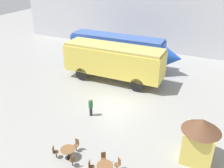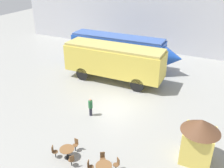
{
  "view_description": "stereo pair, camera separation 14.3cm",
  "coord_description": "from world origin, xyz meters",
  "px_view_note": "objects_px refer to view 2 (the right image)",
  "views": [
    {
      "loc": [
        7.48,
        -16.63,
        11.25
      ],
      "look_at": [
        -0.69,
        1.0,
        1.6
      ],
      "focal_mm": 40.0,
      "sensor_mm": 36.0,
      "label": 1
    },
    {
      "loc": [
        7.61,
        -16.56,
        11.25
      ],
      "look_at": [
        -0.69,
        1.0,
        1.6
      ],
      "focal_mm": 40.0,
      "sensor_mm": 36.0,
      "label": 2
    }
  ],
  "objects_px": {
    "visitor_person": "(90,106)",
    "cafe_table_near": "(67,151)",
    "cafe_table_mid": "(104,167)",
    "ticket_kiosk": "(199,138)",
    "cafe_chair_0": "(72,160)",
    "passenger_coach_vintage": "(114,60)",
    "streamlined_locomotive": "(123,50)"
  },
  "relations": [
    {
      "from": "visitor_person",
      "to": "cafe_table_near",
      "type": "bearing_deg",
      "value": -77.56
    },
    {
      "from": "cafe_table_mid",
      "to": "ticket_kiosk",
      "type": "bearing_deg",
      "value": 37.57
    },
    {
      "from": "cafe_table_mid",
      "to": "visitor_person",
      "type": "xyz_separation_m",
      "value": [
        -3.79,
        5.12,
        0.25
      ]
    },
    {
      "from": "cafe_table_near",
      "to": "ticket_kiosk",
      "type": "bearing_deg",
      "value": 24.13
    },
    {
      "from": "cafe_chair_0",
      "to": "visitor_person",
      "type": "bearing_deg",
      "value": -34.84
    },
    {
      "from": "cafe_table_near",
      "to": "cafe_table_mid",
      "type": "relative_size",
      "value": 0.97
    },
    {
      "from": "passenger_coach_vintage",
      "to": "visitor_person",
      "type": "distance_m",
      "value": 6.96
    },
    {
      "from": "cafe_table_near",
      "to": "streamlined_locomotive",
      "type": "bearing_deg",
      "value": 100.1
    },
    {
      "from": "cafe_table_mid",
      "to": "visitor_person",
      "type": "height_order",
      "value": "visitor_person"
    },
    {
      "from": "streamlined_locomotive",
      "to": "cafe_chair_0",
      "type": "bearing_deg",
      "value": -77.91
    },
    {
      "from": "passenger_coach_vintage",
      "to": "cafe_chair_0",
      "type": "bearing_deg",
      "value": -76.95
    },
    {
      "from": "cafe_table_near",
      "to": "cafe_chair_0",
      "type": "bearing_deg",
      "value": -37.2
    },
    {
      "from": "passenger_coach_vintage",
      "to": "visitor_person",
      "type": "xyz_separation_m",
      "value": [
        1.06,
        -6.72,
        -1.46
      ]
    },
    {
      "from": "visitor_person",
      "to": "passenger_coach_vintage",
      "type": "bearing_deg",
      "value": 99.0
    },
    {
      "from": "streamlined_locomotive",
      "to": "cafe_chair_0",
      "type": "distance_m",
      "value": 16.46
    },
    {
      "from": "cafe_chair_0",
      "to": "visitor_person",
      "type": "height_order",
      "value": "visitor_person"
    },
    {
      "from": "visitor_person",
      "to": "cafe_table_mid",
      "type": "bearing_deg",
      "value": -53.48
    },
    {
      "from": "streamlined_locomotive",
      "to": "ticket_kiosk",
      "type": "xyz_separation_m",
      "value": [
        10.11,
        -12.23,
        -0.4
      ]
    },
    {
      "from": "cafe_table_mid",
      "to": "cafe_table_near",
      "type": "bearing_deg",
      "value": 174.38
    },
    {
      "from": "streamlined_locomotive",
      "to": "cafe_table_near",
      "type": "relative_size",
      "value": 13.93
    },
    {
      "from": "cafe_table_mid",
      "to": "ticket_kiosk",
      "type": "height_order",
      "value": "ticket_kiosk"
    },
    {
      "from": "cafe_chair_0",
      "to": "passenger_coach_vintage",
      "type": "bearing_deg",
      "value": -39.74
    },
    {
      "from": "visitor_person",
      "to": "ticket_kiosk",
      "type": "distance_m",
      "value": 8.6
    },
    {
      "from": "streamlined_locomotive",
      "to": "ticket_kiosk",
      "type": "distance_m",
      "value": 15.87
    },
    {
      "from": "ticket_kiosk",
      "to": "cafe_table_mid",
      "type": "bearing_deg",
      "value": -142.43
    },
    {
      "from": "cafe_table_near",
      "to": "cafe_table_mid",
      "type": "bearing_deg",
      "value": -5.62
    },
    {
      "from": "visitor_person",
      "to": "ticket_kiosk",
      "type": "xyz_separation_m",
      "value": [
        8.42,
        -1.56,
        0.84
      ]
    },
    {
      "from": "ticket_kiosk",
      "to": "passenger_coach_vintage",
      "type": "bearing_deg",
      "value": 138.85
    },
    {
      "from": "passenger_coach_vintage",
      "to": "ticket_kiosk",
      "type": "height_order",
      "value": "passenger_coach_vintage"
    },
    {
      "from": "cafe_table_mid",
      "to": "passenger_coach_vintage",
      "type": "bearing_deg",
      "value": 112.29
    },
    {
      "from": "passenger_coach_vintage",
      "to": "cafe_table_mid",
      "type": "bearing_deg",
      "value": -67.71
    },
    {
      "from": "cafe_table_near",
      "to": "visitor_person",
      "type": "distance_m",
      "value": 4.98
    }
  ]
}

